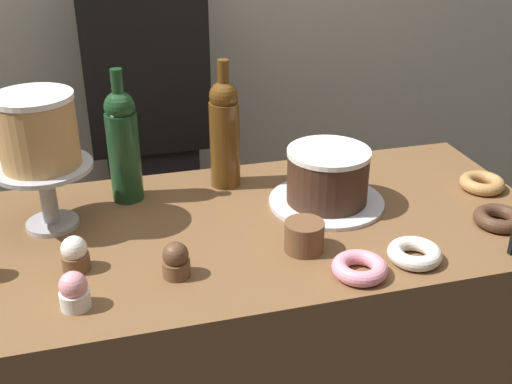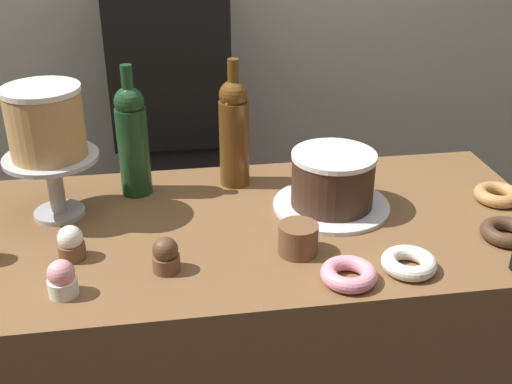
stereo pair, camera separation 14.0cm
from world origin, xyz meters
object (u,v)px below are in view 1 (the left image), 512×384
Objects in this scene: cupcake_strawberry at (74,291)px; donut_maple at (482,183)px; cupcake_chocolate at (176,261)px; cake_stand_pedestal at (46,185)px; wine_bottle_amber at (225,132)px; donut_pink at (360,268)px; cookie_stack at (304,236)px; wine_bottle_green at (123,144)px; barista_figure at (151,144)px; cupcake_vanilla at (75,254)px; donut_chocolate at (499,218)px; chocolate_round_cake at (328,175)px; donut_sugar at (414,253)px; white_layer_cake at (37,130)px.

donut_maple is (1.00, 0.24, -0.02)m from cupcake_strawberry.
cake_stand_pedestal is at bearing 131.67° from cupcake_chocolate.
donut_pink is at bearing -70.67° from wine_bottle_amber.
wine_bottle_amber reaches higher than cookie_stack.
cake_stand_pedestal is at bearing -165.64° from wine_bottle_amber.
wine_bottle_amber is (0.43, 0.11, 0.04)m from cake_stand_pedestal.
wine_bottle_amber reaches higher than donut_maple.
cupcake_strawberry reaches higher than cookie_stack.
cupcake_chocolate is 0.83m from donut_maple.
barista_figure is at bearing 77.44° from wine_bottle_green.
donut_chocolate is (0.93, -0.06, -0.02)m from cupcake_vanilla.
cookie_stack is (0.52, -0.25, -0.07)m from cake_stand_pedestal.
wine_bottle_amber is 4.38× the size of cupcake_chocolate.
wine_bottle_amber is 0.66m from donut_maple.
cupcake_vanilla is 1.00× the size of cupcake_chocolate.
donut_maple is (0.41, -0.03, -0.06)m from chocolate_round_cake.
cake_stand_pedestal is 2.52× the size of cookie_stack.
cake_stand_pedestal is 2.85× the size of cupcake_vanilla.
cupcake_strawberry reaches higher than donut_chocolate.
cupcake_vanilla is (0.05, -0.20, -0.07)m from cake_stand_pedestal.
donut_pink is (0.55, -0.04, -0.02)m from cupcake_strawberry.
donut_sugar is 0.27m from donut_chocolate.
donut_maple is at bearing -3.87° from chocolate_round_cake.
cupcake_vanilla reaches higher than donut_chocolate.
donut_sugar is at bearing -141.69° from donut_maple.
cupcake_strawberry reaches higher than donut_pink.
wine_bottle_amber is at bearing 146.28° from donut_chocolate.
barista_figure is at bearing 106.29° from cookie_stack.
donut_chocolate is at bearing -23.80° from wine_bottle_green.
chocolate_round_cake is 1.76× the size of donut_pink.
wine_bottle_green reaches higher than cupcake_vanilla.
donut_maple is (0.87, -0.18, -0.13)m from wine_bottle_green.
cupcake_chocolate is (0.06, -0.37, -0.11)m from wine_bottle_green.
white_layer_cake is at bearing 154.56° from cookie_stack.
cupcake_vanilla is 1.00m from donut_maple.
cupcake_vanilla is at bearing 176.11° from donut_chocolate.
cupcake_chocolate reaches higher than donut_sugar.
wine_bottle_green is 4.38× the size of cupcake_chocolate.
wine_bottle_green is at bearing 168.22° from donut_maple.
cake_stand_pedestal reaches higher than chocolate_round_cake.
wine_bottle_green is at bearing 27.84° from white_layer_cake.
chocolate_round_cake is at bearing -38.59° from wine_bottle_amber.
wine_bottle_green is 0.89m from donut_chocolate.
cupcake_vanilla is 0.66× the size of donut_maple.
chocolate_round_cake is at bearing -60.01° from barista_figure.
barista_figure is at bearing 116.07° from donut_sugar.
cupcake_chocolate is 0.28m from cookie_stack.
white_layer_cake is 0.45m from wine_bottle_amber.
donut_maple is 0.41m from donut_sugar.
donut_maple is at bearing 16.61° from cookie_stack.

